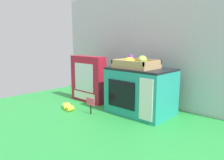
% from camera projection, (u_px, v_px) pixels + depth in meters
% --- Properties ---
extents(ground_plane, '(1.70, 1.70, 0.00)m').
position_uv_depth(ground_plane, '(122.00, 108.00, 1.45)').
color(ground_plane, green).
rests_on(ground_plane, ground).
extents(display_back_panel, '(1.61, 0.03, 0.79)m').
position_uv_depth(display_back_panel, '(145.00, 47.00, 1.54)').
color(display_back_panel, '#B7BABF').
rests_on(display_back_panel, ground).
extents(toy_microwave, '(0.38, 0.26, 0.28)m').
position_uv_depth(toy_microwave, '(141.00, 91.00, 1.33)').
color(toy_microwave, teal).
rests_on(toy_microwave, ground).
extents(food_groups_crate, '(0.24, 0.18, 0.08)m').
position_uv_depth(food_groups_crate, '(136.00, 64.00, 1.30)').
color(food_groups_crate, tan).
rests_on(food_groups_crate, toy_microwave).
extents(cookie_set_box, '(0.30, 0.08, 0.33)m').
position_uv_depth(cookie_set_box, '(88.00, 79.00, 1.59)').
color(cookie_set_box, '#B2192D').
rests_on(cookie_set_box, ground).
extents(price_sign, '(0.07, 0.01, 0.10)m').
position_uv_depth(price_sign, '(90.00, 103.00, 1.33)').
color(price_sign, black).
rests_on(price_sign, ground).
extents(loose_toy_banana, '(0.13, 0.08, 0.03)m').
position_uv_depth(loose_toy_banana, '(68.00, 107.00, 1.42)').
color(loose_toy_banana, yellow).
rests_on(loose_toy_banana, ground).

